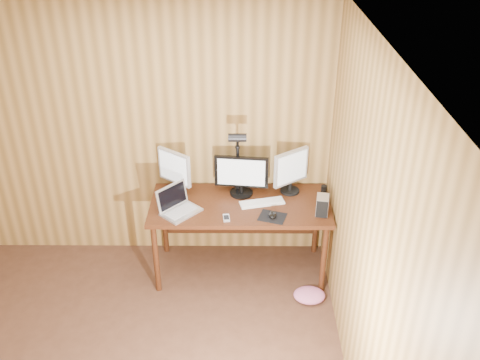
{
  "coord_description": "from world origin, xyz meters",
  "views": [
    {
      "loc": [
        0.95,
        -2.39,
        3.31
      ],
      "look_at": [
        0.93,
        1.58,
        1.02
      ],
      "focal_mm": 40.0,
      "sensor_mm": 36.0,
      "label": 1
    }
  ],
  "objects_px": {
    "keyboard": "(262,203)",
    "monitor_center": "(241,175)",
    "phone": "(226,218)",
    "mouse": "(272,215)",
    "desk": "(240,210)",
    "monitor_right": "(291,170)",
    "hard_drive": "(322,205)",
    "laptop": "(177,205)",
    "speaker": "(324,192)",
    "monitor_left": "(174,170)",
    "desk_lamp": "(238,153)"
  },
  "relations": [
    {
      "from": "monitor_left",
      "to": "laptop",
      "type": "relative_size",
      "value": 1.01
    },
    {
      "from": "monitor_right",
      "to": "phone",
      "type": "bearing_deg",
      "value": -177.56
    },
    {
      "from": "keyboard",
      "to": "desk",
      "type": "bearing_deg",
      "value": 146.0
    },
    {
      "from": "monitor_center",
      "to": "laptop",
      "type": "distance_m",
      "value": 0.64
    },
    {
      "from": "hard_drive",
      "to": "monitor_right",
      "type": "bearing_deg",
      "value": 134.2
    },
    {
      "from": "laptop",
      "to": "mouse",
      "type": "height_order",
      "value": "laptop"
    },
    {
      "from": "monitor_center",
      "to": "laptop",
      "type": "xyz_separation_m",
      "value": [
        -0.55,
        -0.29,
        -0.14
      ]
    },
    {
      "from": "keyboard",
      "to": "phone",
      "type": "height_order",
      "value": "keyboard"
    },
    {
      "from": "monitor_center",
      "to": "monitor_right",
      "type": "height_order",
      "value": "monitor_right"
    },
    {
      "from": "desk",
      "to": "hard_drive",
      "type": "xyz_separation_m",
      "value": [
        0.71,
        -0.23,
        0.2
      ]
    },
    {
      "from": "mouse",
      "to": "desk",
      "type": "bearing_deg",
      "value": 139.33
    },
    {
      "from": "desk_lamp",
      "to": "desk",
      "type": "bearing_deg",
      "value": -75.78
    },
    {
      "from": "monitor_right",
      "to": "desk_lamp",
      "type": "xyz_separation_m",
      "value": [
        -0.48,
        -0.04,
        0.2
      ]
    },
    {
      "from": "hard_drive",
      "to": "phone",
      "type": "distance_m",
      "value": 0.83
    },
    {
      "from": "keyboard",
      "to": "speaker",
      "type": "xyz_separation_m",
      "value": [
        0.56,
        0.09,
        0.06
      ]
    },
    {
      "from": "hard_drive",
      "to": "keyboard",
      "type": "bearing_deg",
      "value": 172.83
    },
    {
      "from": "mouse",
      "to": "phone",
      "type": "xyz_separation_m",
      "value": [
        -0.39,
        -0.03,
        -0.02
      ]
    },
    {
      "from": "keyboard",
      "to": "monitor_left",
      "type": "bearing_deg",
      "value": 151.43
    },
    {
      "from": "monitor_left",
      "to": "monitor_right",
      "type": "height_order",
      "value": "monitor_right"
    },
    {
      "from": "monitor_left",
      "to": "hard_drive",
      "type": "height_order",
      "value": "monitor_left"
    },
    {
      "from": "monitor_right",
      "to": "mouse",
      "type": "bearing_deg",
      "value": -148.65
    },
    {
      "from": "desk",
      "to": "speaker",
      "type": "bearing_deg",
      "value": 1.51
    },
    {
      "from": "mouse",
      "to": "monitor_center",
      "type": "bearing_deg",
      "value": 130.38
    },
    {
      "from": "speaker",
      "to": "mouse",
      "type": "bearing_deg",
      "value": -146.97
    },
    {
      "from": "laptop",
      "to": "phone",
      "type": "relative_size",
      "value": 3.52
    },
    {
      "from": "laptop",
      "to": "desk_lamp",
      "type": "bearing_deg",
      "value": -18.7
    },
    {
      "from": "monitor_center",
      "to": "monitor_right",
      "type": "xyz_separation_m",
      "value": [
        0.45,
        0.04,
        0.03
      ]
    },
    {
      "from": "monitor_left",
      "to": "mouse",
      "type": "bearing_deg",
      "value": 10.52
    },
    {
      "from": "monitor_right",
      "to": "speaker",
      "type": "height_order",
      "value": "monitor_right"
    },
    {
      "from": "monitor_center",
      "to": "mouse",
      "type": "distance_m",
      "value": 0.5
    },
    {
      "from": "desk",
      "to": "monitor_right",
      "type": "bearing_deg",
      "value": 16.21
    },
    {
      "from": "keyboard",
      "to": "mouse",
      "type": "height_order",
      "value": "mouse"
    },
    {
      "from": "laptop",
      "to": "keyboard",
      "type": "height_order",
      "value": "laptop"
    },
    {
      "from": "phone",
      "to": "speaker",
      "type": "distance_m",
      "value": 0.93
    },
    {
      "from": "phone",
      "to": "monitor_center",
      "type": "bearing_deg",
      "value": 66.54
    },
    {
      "from": "desk_lamp",
      "to": "phone",
      "type": "bearing_deg",
      "value": -103.14
    },
    {
      "from": "keyboard",
      "to": "desk_lamp",
      "type": "height_order",
      "value": "desk_lamp"
    },
    {
      "from": "keyboard",
      "to": "monitor_center",
      "type": "bearing_deg",
      "value": 124.47
    },
    {
      "from": "desk",
      "to": "phone",
      "type": "xyz_separation_m",
      "value": [
        -0.12,
        -0.31,
        0.13
      ]
    },
    {
      "from": "monitor_right",
      "to": "hard_drive",
      "type": "height_order",
      "value": "monitor_right"
    },
    {
      "from": "monitor_right",
      "to": "monitor_left",
      "type": "bearing_deg",
      "value": 144.36
    },
    {
      "from": "hard_drive",
      "to": "desk_lamp",
      "type": "distance_m",
      "value": 0.87
    },
    {
      "from": "desk",
      "to": "monitor_left",
      "type": "bearing_deg",
      "value": 167.09
    },
    {
      "from": "monitor_left",
      "to": "keyboard",
      "type": "relative_size",
      "value": 0.99
    },
    {
      "from": "monitor_right",
      "to": "mouse",
      "type": "relative_size",
      "value": 3.85
    },
    {
      "from": "monitor_center",
      "to": "speaker",
      "type": "bearing_deg",
      "value": 0.46
    },
    {
      "from": "phone",
      "to": "desk_lamp",
      "type": "relative_size",
      "value": 0.17
    },
    {
      "from": "monitor_left",
      "to": "keyboard",
      "type": "xyz_separation_m",
      "value": [
        0.79,
        -0.21,
        -0.21
      ]
    },
    {
      "from": "mouse",
      "to": "keyboard",
      "type": "bearing_deg",
      "value": 116.23
    },
    {
      "from": "laptop",
      "to": "keyboard",
      "type": "relative_size",
      "value": 0.98
    }
  ]
}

